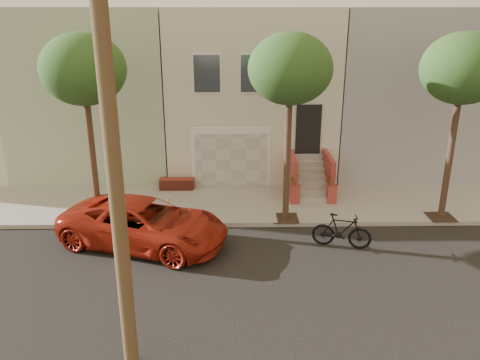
{
  "coord_description": "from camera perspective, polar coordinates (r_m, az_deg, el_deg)",
  "views": [
    {
      "loc": [
        -0.87,
        -11.48,
        7.04
      ],
      "look_at": [
        -0.61,
        3.0,
        1.9
      ],
      "focal_mm": 35.91,
      "sensor_mm": 36.0,
      "label": 1
    }
  ],
  "objects": [
    {
      "name": "sidewalk",
      "position": [
        18.24,
        1.77,
        -2.94
      ],
      "size": [
        40.0,
        3.7,
        0.15
      ],
      "primitive_type": "cube",
      "color": "#9B998D",
      "rests_on": "ground"
    },
    {
      "name": "ground",
      "position": [
        13.49,
        2.87,
        -11.94
      ],
      "size": [
        90.0,
        90.0,
        0.0
      ],
      "primitive_type": "plane",
      "color": "black",
      "rests_on": "ground"
    },
    {
      "name": "tree_left",
      "position": [
        16.16,
        -18.11,
        12.26
      ],
      "size": [
        2.7,
        2.57,
        6.3
      ],
      "color": "#2D2116",
      "rests_on": "sidewalk"
    },
    {
      "name": "house_row",
      "position": [
        22.94,
        1.17,
        11.01
      ],
      "size": [
        33.1,
        11.7,
        7.0
      ],
      "color": "beige",
      "rests_on": "sidewalk"
    },
    {
      "name": "tree_right",
      "position": [
        17.15,
        24.98,
        11.79
      ],
      "size": [
        2.7,
        2.57,
        6.3
      ],
      "color": "#2D2116",
      "rests_on": "sidewalk"
    },
    {
      "name": "pickup_truck",
      "position": [
        15.38,
        -11.33,
        -5.09
      ],
      "size": [
        5.79,
        4.01,
        1.47
      ],
      "primitive_type": "imported",
      "rotation": [
        0.0,
        0.0,
        1.24
      ],
      "color": "maroon",
      "rests_on": "ground"
    },
    {
      "name": "tree_mid",
      "position": [
        15.6,
        6.0,
        12.86
      ],
      "size": [
        2.7,
        2.57,
        6.3
      ],
      "color": "#2D2116",
      "rests_on": "sidewalk"
    },
    {
      "name": "motorcycle",
      "position": [
        15.35,
        11.99,
        -5.93
      ],
      "size": [
        1.91,
        0.98,
        1.11
      ],
      "primitive_type": "imported",
      "rotation": [
        0.0,
        0.0,
        1.31
      ],
      "color": "black",
      "rests_on": "ground"
    }
  ]
}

